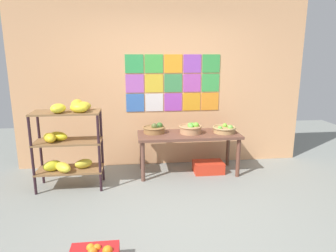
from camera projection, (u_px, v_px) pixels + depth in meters
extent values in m
plane|color=gray|center=(181.00, 222.00, 3.34)|extent=(9.79, 9.79, 0.00)
cube|color=#E2A36F|center=(163.00, 77.00, 4.87)|extent=(4.72, 0.06, 2.92)
cube|color=green|center=(134.00, 64.00, 4.74)|extent=(0.29, 0.01, 0.29)
cube|color=green|center=(154.00, 64.00, 4.77)|extent=(0.29, 0.01, 0.29)
cube|color=orange|center=(173.00, 64.00, 4.81)|extent=(0.29, 0.01, 0.29)
cube|color=purple|center=(192.00, 64.00, 4.85)|extent=(0.29, 0.01, 0.29)
cube|color=green|center=(211.00, 64.00, 4.88)|extent=(0.29, 0.01, 0.29)
cube|color=#AE58BA|center=(135.00, 84.00, 4.81)|extent=(0.29, 0.01, 0.29)
cube|color=gold|center=(154.00, 83.00, 4.84)|extent=(0.29, 0.01, 0.29)
cube|color=#408F50|center=(173.00, 83.00, 4.88)|extent=(0.29, 0.01, 0.29)
cube|color=#AF4AAC|center=(192.00, 83.00, 4.92)|extent=(0.29, 0.01, 0.29)
cube|color=green|center=(210.00, 83.00, 4.95)|extent=(0.29, 0.01, 0.29)
cube|color=#3969BA|center=(135.00, 103.00, 4.88)|extent=(0.29, 0.01, 0.29)
cube|color=silver|center=(154.00, 102.00, 4.91)|extent=(0.29, 0.01, 0.29)
cube|color=purple|center=(173.00, 102.00, 4.95)|extent=(0.29, 0.01, 0.29)
cube|color=orange|center=(192.00, 102.00, 4.99)|extent=(0.29, 0.01, 0.29)
cube|color=orange|center=(210.00, 101.00, 5.02)|extent=(0.29, 0.01, 0.29)
cylinder|color=#2E1A21|center=(32.00, 156.00, 3.89)|extent=(0.04, 0.04, 1.08)
cylinder|color=#2E1A21|center=(99.00, 153.00, 3.99)|extent=(0.04, 0.04, 1.08)
cylinder|color=#2E1A21|center=(40.00, 147.00, 4.25)|extent=(0.04, 0.04, 1.08)
cylinder|color=#2E1A21|center=(102.00, 145.00, 4.35)|extent=(0.04, 0.04, 1.08)
cube|color=brown|center=(70.00, 169.00, 4.19)|extent=(0.89, 0.41, 0.03)
ellipsoid|color=yellow|center=(63.00, 167.00, 4.05)|extent=(0.30, 0.31, 0.13)
ellipsoid|color=yellow|center=(53.00, 166.00, 4.09)|extent=(0.28, 0.23, 0.15)
ellipsoid|color=yellow|center=(84.00, 164.00, 4.19)|extent=(0.28, 0.23, 0.13)
cube|color=brown|center=(68.00, 142.00, 4.10)|extent=(0.89, 0.41, 0.02)
ellipsoid|color=yellow|center=(58.00, 136.00, 4.08)|extent=(0.32, 0.26, 0.12)
ellipsoid|color=yellow|center=(50.00, 138.00, 4.00)|extent=(0.25, 0.28, 0.13)
cube|color=brown|center=(66.00, 112.00, 4.00)|extent=(0.89, 0.41, 0.02)
ellipsoid|color=yellow|center=(58.00, 108.00, 3.87)|extent=(0.24, 0.27, 0.12)
ellipsoid|color=gold|center=(77.00, 105.00, 4.07)|extent=(0.17, 0.28, 0.15)
ellipsoid|color=yellow|center=(79.00, 108.00, 3.90)|extent=(0.28, 0.24, 0.13)
ellipsoid|color=gold|center=(83.00, 106.00, 4.05)|extent=(0.25, 0.22, 0.12)
cube|color=brown|center=(189.00, 135.00, 4.63)|extent=(1.55, 0.62, 0.04)
cylinder|color=brown|center=(143.00, 162.00, 4.38)|extent=(0.06, 0.06, 0.60)
cylinder|color=brown|center=(238.00, 158.00, 4.54)|extent=(0.06, 0.06, 0.60)
cylinder|color=brown|center=(142.00, 151.00, 4.86)|extent=(0.06, 0.06, 0.60)
cylinder|color=brown|center=(228.00, 148.00, 5.02)|extent=(0.06, 0.06, 0.60)
cylinder|color=tan|center=(224.00, 130.00, 4.67)|extent=(0.33, 0.33, 0.08)
torus|color=tan|center=(224.00, 128.00, 4.66)|extent=(0.36, 0.36, 0.03)
sphere|color=#78C238|center=(225.00, 125.00, 4.71)|extent=(0.07, 0.07, 0.07)
sphere|color=#6FAF45|center=(230.00, 128.00, 4.62)|extent=(0.09, 0.09, 0.09)
sphere|color=#68B242|center=(220.00, 128.00, 4.58)|extent=(0.07, 0.07, 0.07)
cylinder|color=tan|center=(190.00, 130.00, 4.63)|extent=(0.32, 0.32, 0.11)
torus|color=tan|center=(191.00, 126.00, 4.61)|extent=(0.35, 0.35, 0.03)
sphere|color=#67B540|center=(190.00, 125.00, 4.60)|extent=(0.08, 0.08, 0.08)
sphere|color=#7FB340|center=(195.00, 126.00, 4.62)|extent=(0.07, 0.07, 0.07)
sphere|color=#70C136|center=(196.00, 125.00, 4.61)|extent=(0.09, 0.09, 0.09)
sphere|color=#67BF47|center=(192.00, 125.00, 4.67)|extent=(0.08, 0.08, 0.08)
sphere|color=#79B548|center=(195.00, 125.00, 4.62)|extent=(0.07, 0.07, 0.07)
sphere|color=#66C346|center=(191.00, 127.00, 4.57)|extent=(0.08, 0.08, 0.08)
cylinder|color=olive|center=(154.00, 130.00, 4.65)|extent=(0.32, 0.32, 0.09)
torus|color=olive|center=(154.00, 127.00, 4.64)|extent=(0.34, 0.34, 0.02)
sphere|color=#40662D|center=(157.00, 126.00, 4.67)|extent=(0.07, 0.07, 0.07)
sphere|color=#47643A|center=(159.00, 125.00, 4.69)|extent=(0.09, 0.09, 0.09)
sphere|color=#525F2D|center=(154.00, 126.00, 4.63)|extent=(0.09, 0.09, 0.09)
sphere|color=#3E6828|center=(160.00, 125.00, 4.68)|extent=(0.09, 0.09, 0.09)
sphere|color=#426830|center=(156.00, 127.00, 4.64)|extent=(0.08, 0.08, 0.08)
cube|color=red|center=(208.00, 167.00, 4.75)|extent=(0.46, 0.30, 0.17)
sphere|color=orange|center=(91.00, 248.00, 2.61)|extent=(0.07, 0.07, 0.07)
sphere|color=orange|center=(97.00, 248.00, 2.62)|extent=(0.07, 0.07, 0.07)
sphere|color=orange|center=(93.00, 252.00, 2.55)|extent=(0.08, 0.08, 0.08)
sphere|color=orange|center=(107.00, 251.00, 2.58)|extent=(0.09, 0.09, 0.09)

